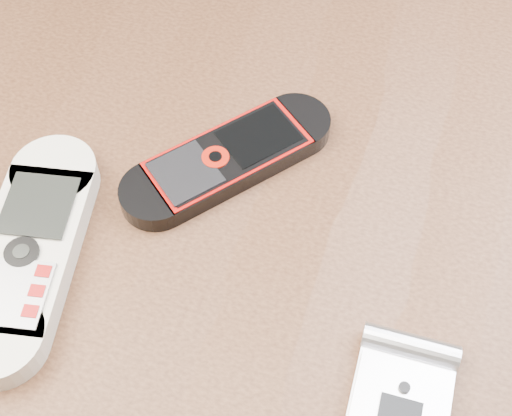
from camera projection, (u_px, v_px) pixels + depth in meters
The scene contains 3 objects.
table at pixel (250, 288), 0.56m from camera, with size 1.20×0.80×0.75m.
nokia_white at pixel (29, 251), 0.45m from camera, with size 0.06×0.18×0.02m, color beige.
nokia_black_red at pixel (228, 158), 0.49m from camera, with size 0.05×0.16×0.02m, color black.
Camera 1 is at (0.08, -0.25, 1.15)m, focal length 50.00 mm.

